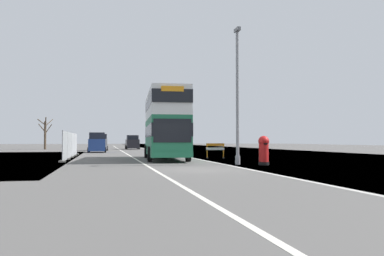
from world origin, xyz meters
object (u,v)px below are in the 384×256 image
Objects in this scene: roadworks_barrier at (215,149)px; car_oncoming_near at (97,143)px; lamppost_foreground at (237,100)px; red_pillar_postbox at (264,149)px; car_receding_far at (132,143)px; double_decker_bus at (165,124)px; car_receding_mid at (101,143)px.

car_oncoming_near is (-9.21, 17.55, 0.36)m from roadworks_barrier.
roadworks_barrier is at bearing 83.36° from lamppost_foreground.
lamppost_foreground is at bearing 152.05° from red_pillar_postbox.
car_receding_far is at bearing 96.09° from red_pillar_postbox.
double_decker_bus is 2.78× the size of car_receding_mid.
double_decker_bus is 2.37× the size of car_receding_far.
double_decker_bus reaches higher than car_oncoming_near.
double_decker_bus is 7.83m from lamppost_foreground.
car_oncoming_near is 1.14× the size of car_receding_mid.
roadworks_barrier is 28.23m from car_receding_mid.
roadworks_barrier is (0.93, 7.95, -3.02)m from lamppost_foreground.
lamppost_foreground is 5.41× the size of roadworks_barrier.
double_decker_bus is at bearing -80.15° from car_receding_mid.
lamppost_foreground is at bearing -66.04° from double_decker_bus.
red_pillar_postbox is at bearing -75.35° from car_receding_mid.
car_oncoming_near is at bearing 117.69° from roadworks_barrier.
double_decker_bus is 2.44× the size of car_oncoming_near.
car_oncoming_near reaches higher than car_receding_far.
red_pillar_postbox is at bearing -87.44° from roadworks_barrier.
double_decker_bus is 19.19m from car_oncoming_near.
lamppost_foreground is at bearing -77.11° from car_receding_mid.
double_decker_bus reaches higher than roadworks_barrier.
double_decker_bus reaches higher than red_pillar_postbox.
lamppost_foreground is 41.29m from car_receding_far.
lamppost_foreground is at bearing -96.64° from roadworks_barrier.
red_pillar_postbox is 36.64m from car_receding_mid.
double_decker_bus is 7.27× the size of roadworks_barrier.
lamppost_foreground is 35.75m from car_receding_mid.
car_receding_mid is at bearing -127.17° from car_receding_far.
car_receding_mid is (0.33, 9.24, -0.00)m from car_oncoming_near.
double_decker_bus reaches higher than car_receding_mid.
red_pillar_postbox is 0.43× the size of car_receding_mid.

